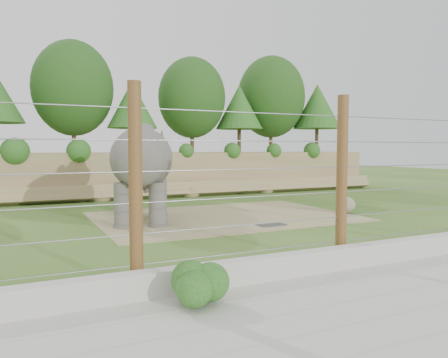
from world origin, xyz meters
name	(u,v)px	position (x,y,z in m)	size (l,w,h in m)	color
ground	(250,230)	(0.00, 0.00, 0.00)	(90.00, 90.00, 0.00)	#3D661E
back_embankment	(155,128)	(0.59, 12.68, 3.97)	(30.00, 5.52, 8.77)	olive
dirt_patch	(224,216)	(0.50, 3.00, 0.01)	(10.00, 7.00, 0.02)	#9E8E5D
drain_grate	(271,225)	(1.10, 0.44, 0.04)	(1.00, 0.60, 0.03)	#262628
elephant	(142,173)	(-2.85, 3.05, 1.83)	(1.94, 4.53, 3.67)	#5D5853
stone_ball	(347,205)	(5.50, 1.50, 0.36)	(0.69, 0.69, 0.69)	gray
retaining_wall	(355,256)	(0.00, -5.00, 0.25)	(26.00, 0.35, 0.50)	beige
walkway	(428,292)	(0.00, -7.00, 0.01)	(26.00, 4.00, 0.01)	beige
barrier_fence	(342,179)	(0.00, -4.50, 2.00)	(20.26, 0.26, 4.00)	brown
walkway_shrub	(201,283)	(-4.20, -5.80, 0.40)	(0.78, 0.78, 0.78)	#1B5E1A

